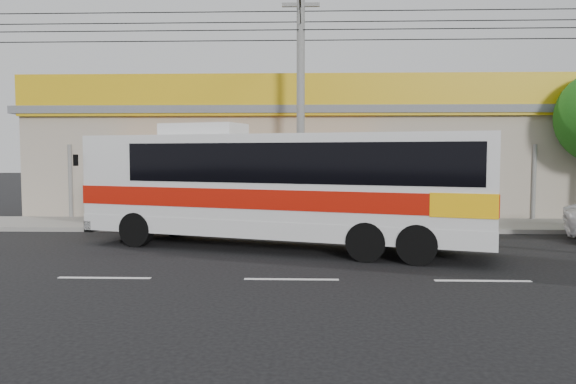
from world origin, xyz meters
The scene contains 7 objects.
ground centered at (0.00, 0.00, 0.00)m, with size 120.00×120.00×0.00m, color black.
sidewalk centered at (0.00, 6.00, 0.07)m, with size 30.00×3.20×0.15m, color gray.
lane_markings centered at (0.00, -2.50, 0.00)m, with size 50.00×0.12×0.01m, color silver, non-canonical shape.
storefront_building centered at (-0.01, 11.54, 2.30)m, with size 22.60×9.20×5.70m.
coach_bus centered at (-0.25, 1.28, 1.88)m, with size 11.59×5.75×3.51m.
motorbike_red centered at (-6.13, 7.19, 0.60)m, with size 0.59×1.70×0.90m, color maroon.
utility_pole centered at (0.09, 5.25, 7.05)m, with size 34.00×14.00×8.55m.
Camera 1 is at (0.34, -14.18, 2.67)m, focal length 35.00 mm.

